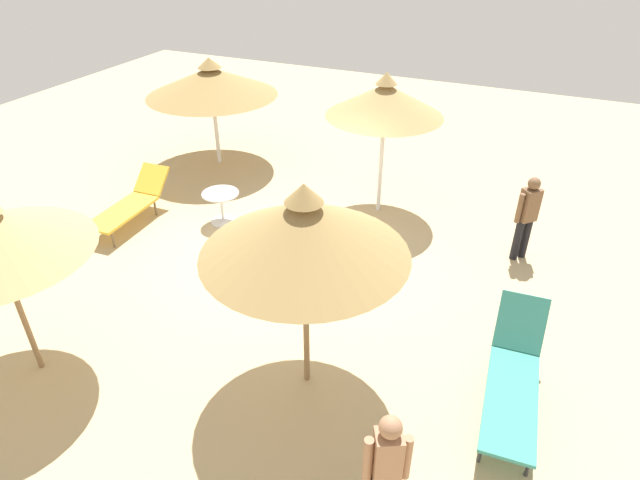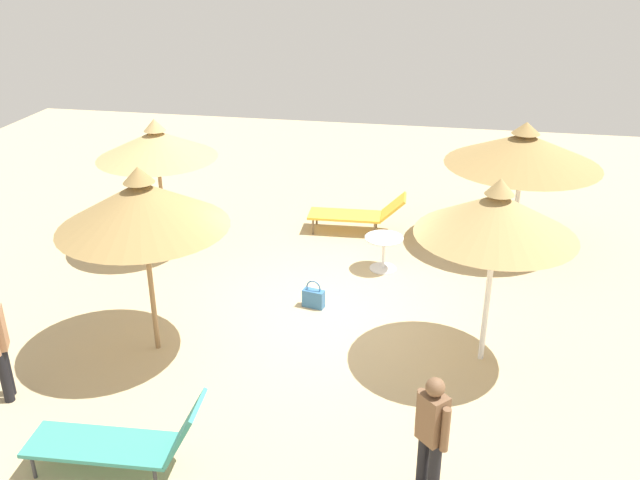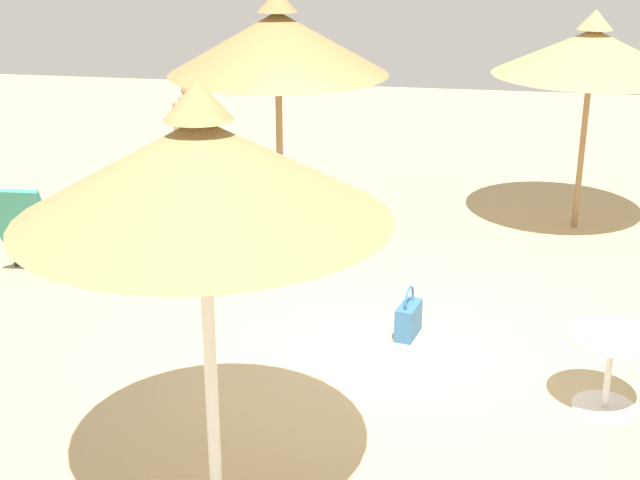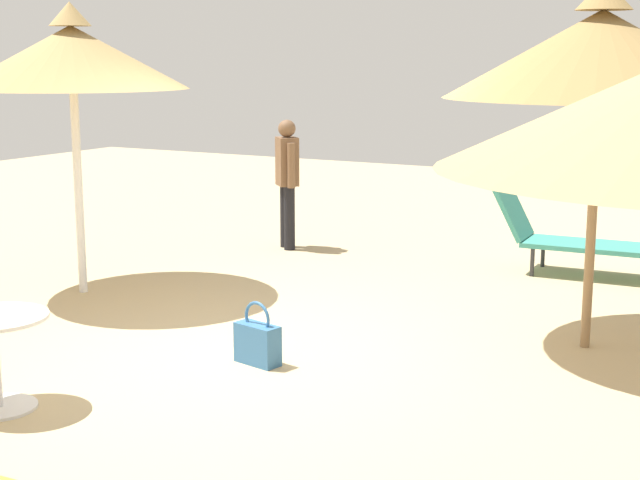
% 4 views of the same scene
% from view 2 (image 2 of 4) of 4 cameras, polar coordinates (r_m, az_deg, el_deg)
% --- Properties ---
extents(ground, '(24.00, 24.00, 0.10)m').
position_cam_2_polar(ground, '(10.96, 0.50, -6.70)').
color(ground, tan).
extents(parasol_umbrella_far_left, '(2.35, 2.35, 2.80)m').
position_cam_2_polar(parasol_umbrella_far_left, '(9.46, -14.69, 2.88)').
color(parasol_umbrella_far_left, olive).
rests_on(parasol_umbrella_far_left, ground).
extents(parasol_umbrella_front, '(2.15, 2.15, 2.74)m').
position_cam_2_polar(parasol_umbrella_front, '(9.20, 14.59, 2.07)').
color(parasol_umbrella_front, white).
rests_on(parasol_umbrella_front, ground).
extents(parasol_umbrella_near_right, '(2.91, 2.91, 2.43)m').
position_cam_2_polar(parasol_umbrella_near_right, '(13.34, 16.67, 7.30)').
color(parasol_umbrella_near_right, white).
rests_on(parasol_umbrella_near_right, ground).
extents(parasol_umbrella_back, '(2.21, 2.21, 2.54)m').
position_cam_2_polar(parasol_umbrella_back, '(12.88, -13.54, 7.81)').
color(parasol_umbrella_back, olive).
rests_on(parasol_umbrella_back, ground).
extents(lounge_chair_center, '(2.08, 0.72, 1.01)m').
position_cam_2_polar(lounge_chair_center, '(8.24, -15.96, -15.81)').
color(lounge_chair_center, teal).
rests_on(lounge_chair_center, ground).
extents(lounge_chair_far_right, '(1.98, 0.69, 0.82)m').
position_cam_2_polar(lounge_chair_far_right, '(13.82, 3.26, 2.26)').
color(lounge_chair_far_right, gold).
rests_on(lounge_chair_far_right, ground).
extents(person_standing_edge, '(0.36, 0.35, 1.52)m').
position_cam_2_polar(person_standing_edge, '(7.48, 9.31, -15.52)').
color(person_standing_edge, black).
rests_on(person_standing_edge, ground).
extents(handbag, '(0.38, 0.23, 0.48)m').
position_cam_2_polar(handbag, '(11.14, -0.54, -4.84)').
color(handbag, '#336699').
rests_on(handbag, ground).
extents(side_table_round, '(0.69, 0.69, 0.63)m').
position_cam_2_polar(side_table_round, '(12.30, 5.35, -0.60)').
color(side_table_round, silver).
rests_on(side_table_round, ground).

